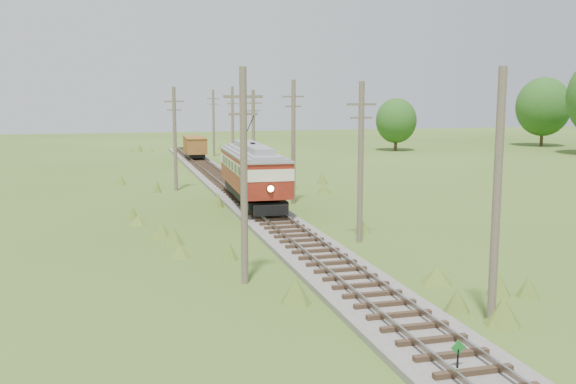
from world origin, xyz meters
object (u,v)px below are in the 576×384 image
object	(u,v)px
switch_marker	(458,355)
streetcar	(253,169)
gravel_pile	(251,166)
gondola	(195,146)

from	to	relation	value
switch_marker	streetcar	bearing A→B (deg)	89.60
streetcar	gravel_pile	distance (m)	21.83
switch_marker	gravel_pile	bearing A→B (deg)	84.84
switch_marker	gondola	xyz separation A→B (m)	(0.20, 62.73, 1.22)
switch_marker	gondola	size ratio (longest dim) A/B	0.15
switch_marker	streetcar	xyz separation A→B (m)	(0.20, 28.63, 2.11)
switch_marker	gravel_pile	size ratio (longest dim) A/B	0.28
gondola	gravel_pile	world-z (taller)	gondola
streetcar	gondola	world-z (taller)	streetcar
switch_marker	streetcar	world-z (taller)	streetcar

